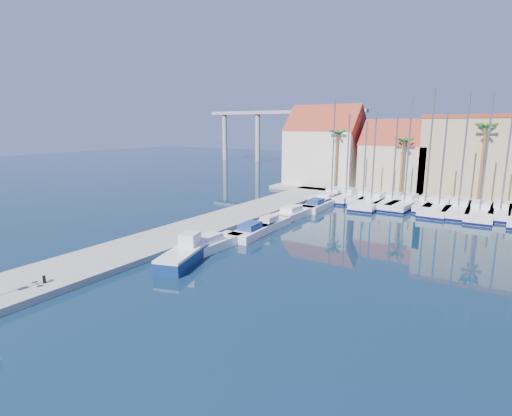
% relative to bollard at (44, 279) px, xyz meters
% --- Properties ---
extents(ground, '(260.00, 260.00, 0.00)m').
position_rel_bollard_xyz_m(ground, '(7.56, 4.45, -0.76)').
color(ground, black).
rests_on(ground, ground).
extents(quay_west, '(6.00, 77.00, 0.50)m').
position_rel_bollard_xyz_m(quay_west, '(-1.44, 17.95, -0.51)').
color(quay_west, gray).
rests_on(quay_west, ground).
extents(shore_north, '(54.00, 16.00, 0.50)m').
position_rel_bollard_xyz_m(shore_north, '(17.56, 52.45, -0.51)').
color(shore_north, gray).
rests_on(shore_north, ground).
extents(bollard, '(0.20, 0.20, 0.51)m').
position_rel_bollard_xyz_m(bollard, '(0.00, 0.00, 0.00)').
color(bollard, black).
rests_on(bollard, quay_west).
extents(fishing_boat, '(3.78, 6.44, 2.14)m').
position_rel_bollard_xyz_m(fishing_boat, '(4.02, 8.94, -0.04)').
color(fishing_boat, navy).
rests_on(fishing_boat, ground).
extents(motorboat_west_0, '(2.21, 6.39, 1.40)m').
position_rel_bollard_xyz_m(motorboat_west_0, '(3.63, 12.97, -0.25)').
color(motorboat_west_0, white).
rests_on(motorboat_west_0, ground).
extents(motorboat_west_1, '(2.63, 6.76, 1.40)m').
position_rel_bollard_xyz_m(motorboat_west_1, '(4.29, 18.32, -0.25)').
color(motorboat_west_1, white).
rests_on(motorboat_west_1, ground).
extents(motorboat_west_2, '(1.76, 5.34, 1.40)m').
position_rel_bollard_xyz_m(motorboat_west_2, '(4.35, 21.76, -0.25)').
color(motorboat_west_2, white).
rests_on(motorboat_west_2, ground).
extents(motorboat_west_3, '(2.57, 7.25, 1.40)m').
position_rel_bollard_xyz_m(motorboat_west_3, '(3.92, 27.70, -0.25)').
color(motorboat_west_3, white).
rests_on(motorboat_west_3, ground).
extents(motorboat_west_4, '(2.42, 6.83, 1.40)m').
position_rel_bollard_xyz_m(motorboat_west_4, '(4.38, 33.29, -0.25)').
color(motorboat_west_4, white).
rests_on(motorboat_west_4, ground).
extents(motorboat_west_5, '(2.31, 6.84, 1.40)m').
position_rel_bollard_xyz_m(motorboat_west_5, '(3.95, 37.91, -0.25)').
color(motorboat_west_5, white).
rests_on(motorboat_west_5, ground).
extents(motorboat_west_6, '(1.90, 5.17, 1.40)m').
position_rel_bollard_xyz_m(motorboat_west_6, '(4.01, 43.15, -0.25)').
color(motorboat_west_6, white).
rests_on(motorboat_west_6, ground).
extents(sailboat_0, '(3.34, 10.37, 14.13)m').
position_rel_bollard_xyz_m(sailboat_0, '(3.73, 40.30, -0.15)').
color(sailboat_0, white).
rests_on(sailboat_0, ground).
extents(sailboat_1, '(2.36, 8.76, 12.20)m').
position_rel_bollard_xyz_m(sailboat_1, '(5.44, 41.27, -0.15)').
color(sailboat_1, white).
rests_on(sailboat_1, ground).
extents(sailboat_2, '(2.45, 8.17, 11.01)m').
position_rel_bollard_xyz_m(sailboat_2, '(7.90, 41.32, -0.16)').
color(sailboat_2, white).
rests_on(sailboat_2, ground).
extents(sailboat_3, '(3.42, 11.91, 12.39)m').
position_rel_bollard_xyz_m(sailboat_3, '(9.59, 39.75, -0.19)').
color(sailboat_3, white).
rests_on(sailboat_3, ground).
extents(sailboat_4, '(3.29, 9.77, 12.22)m').
position_rel_bollard_xyz_m(sailboat_4, '(12.13, 40.43, -0.17)').
color(sailboat_4, white).
rests_on(sailboat_4, ground).
extents(sailboat_5, '(3.42, 9.99, 13.97)m').
position_rel_bollard_xyz_m(sailboat_5, '(13.69, 40.51, -0.15)').
color(sailboat_5, white).
rests_on(sailboat_5, ground).
extents(sailboat_6, '(2.45, 8.14, 14.90)m').
position_rel_bollard_xyz_m(sailboat_6, '(16.05, 40.98, -0.08)').
color(sailboat_6, white).
rests_on(sailboat_6, ground).
extents(sailboat_7, '(3.43, 11.65, 12.02)m').
position_rel_bollard_xyz_m(sailboat_7, '(17.81, 40.54, -0.19)').
color(sailboat_7, white).
rests_on(sailboat_7, ground).
extents(sailboat_8, '(3.11, 11.00, 14.41)m').
position_rel_bollard_xyz_m(sailboat_8, '(19.92, 40.65, -0.16)').
color(sailboat_8, white).
rests_on(sailboat_8, ground).
extents(sailboat_9, '(3.16, 10.97, 14.14)m').
position_rel_bollard_xyz_m(sailboat_9, '(22.27, 39.80, -0.16)').
color(sailboat_9, white).
rests_on(sailboat_9, ground).
extents(sailboat_10, '(2.43, 8.58, 11.30)m').
position_rel_bollard_xyz_m(sailboat_10, '(24.32, 41.08, -0.16)').
color(sailboat_10, white).
rests_on(sailboat_10, ground).
extents(building_0, '(12.30, 9.00, 13.50)m').
position_rel_bollard_xyz_m(building_0, '(-2.44, 51.45, 5.77)').
color(building_0, beige).
rests_on(building_0, shore_north).
extents(building_1, '(10.30, 8.00, 11.00)m').
position_rel_bollard_xyz_m(building_1, '(9.56, 51.45, 4.54)').
color(building_1, tan).
rests_on(building_1, shore_north).
extents(building_2, '(14.20, 10.20, 11.50)m').
position_rel_bollard_xyz_m(building_2, '(20.56, 52.45, 5.50)').
color(building_2, tan).
rests_on(building_2, shore_north).
extents(palm_0, '(2.60, 2.60, 10.15)m').
position_rel_bollard_xyz_m(palm_0, '(1.56, 46.45, 8.32)').
color(palm_0, brown).
rests_on(palm_0, shore_north).
extents(palm_1, '(2.60, 2.60, 9.15)m').
position_rel_bollard_xyz_m(palm_1, '(11.56, 46.45, 7.38)').
color(palm_1, brown).
rests_on(palm_1, shore_north).
extents(palm_2, '(2.60, 2.60, 11.15)m').
position_rel_bollard_xyz_m(palm_2, '(21.56, 46.45, 9.26)').
color(palm_2, brown).
rests_on(palm_2, shore_north).
extents(viaduct, '(48.00, 2.20, 14.45)m').
position_rel_bollard_xyz_m(viaduct, '(-31.52, 86.45, 9.49)').
color(viaduct, '#9E9E99').
rests_on(viaduct, ground).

